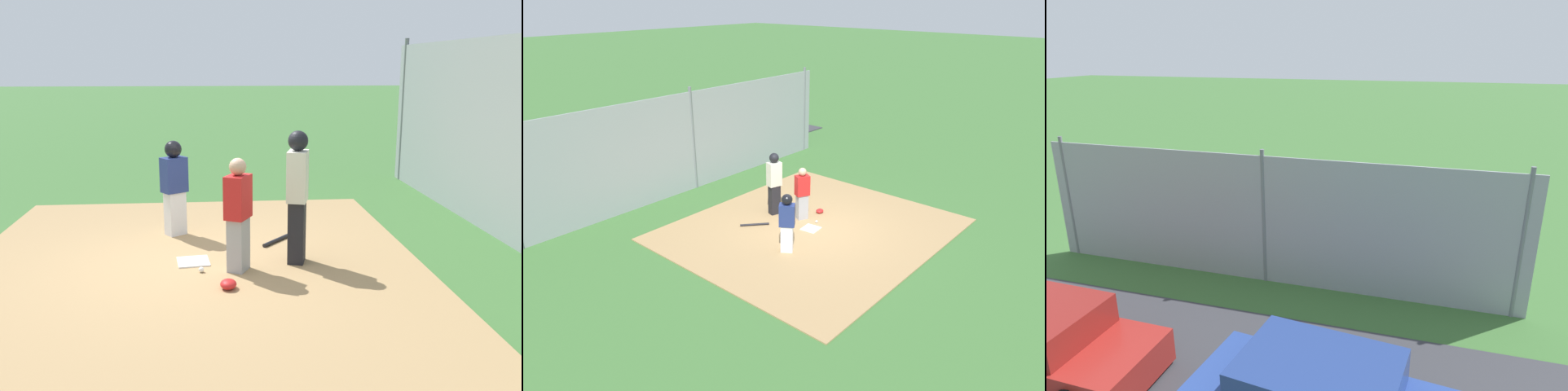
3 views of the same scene
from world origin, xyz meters
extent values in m
plane|color=#3D6B33|center=(0.00, 0.00, 0.00)|extent=(140.00, 140.00, 0.00)
cube|color=#A88456|center=(0.00, 0.00, 0.01)|extent=(7.20, 6.40, 0.03)
cube|color=white|center=(0.00, 0.00, 0.04)|extent=(0.49, 0.49, 0.02)
cube|color=#9E9EA3|center=(-0.37, -0.62, 0.39)|extent=(0.37, 0.33, 0.73)
cube|color=red|center=(-0.37, -0.62, 1.05)|extent=(0.46, 0.40, 0.58)
sphere|color=tan|center=(-0.37, -0.62, 1.45)|extent=(0.23, 0.23, 0.23)
cube|color=black|center=(-0.11, -1.45, 0.47)|extent=(0.35, 0.29, 0.88)
cube|color=beige|center=(-0.11, -1.45, 1.26)|extent=(0.44, 0.36, 0.70)
sphere|color=black|center=(-0.11, -1.45, 1.75)|extent=(0.28, 0.28, 0.28)
cube|color=silver|center=(1.38, 0.32, 0.39)|extent=(0.35, 0.37, 0.71)
cube|color=navy|center=(1.38, 0.32, 1.02)|extent=(0.43, 0.46, 0.56)
sphere|color=tan|center=(1.38, 0.32, 1.42)|extent=(0.22, 0.22, 0.22)
sphere|color=black|center=(1.38, 0.32, 1.44)|extent=(0.27, 0.27, 0.27)
cylinder|color=black|center=(0.87, -1.32, 0.06)|extent=(0.65, 0.57, 0.06)
ellipsoid|color=red|center=(-1.01, -0.46, 0.09)|extent=(0.24, 0.20, 0.12)
sphere|color=white|center=(-0.41, -0.12, 0.07)|extent=(0.07, 0.07, 0.07)
cube|color=#93999E|center=(0.00, -4.88, 1.60)|extent=(12.00, 0.05, 3.20)
cylinder|color=slate|center=(-5.70, -4.88, 1.68)|extent=(0.10, 0.10, 3.35)
cylinder|color=slate|center=(0.00, -4.88, 1.68)|extent=(0.10, 0.10, 3.35)
cylinder|color=slate|center=(5.70, -4.88, 1.68)|extent=(0.10, 0.10, 3.35)
cylinder|color=black|center=(-1.16, -8.30, 0.34)|extent=(0.60, 0.19, 0.60)
cube|color=navy|center=(2.51, -9.13, 1.04)|extent=(2.47, 1.81, 0.56)
cylinder|color=black|center=(1.39, -8.15, 0.34)|extent=(0.62, 0.24, 0.60)
camera|label=1|loc=(-7.60, -0.29, 2.74)|focal=39.01mm
camera|label=2|loc=(9.70, 7.48, 6.07)|focal=34.03mm
camera|label=3|loc=(3.86, -14.34, 5.55)|focal=31.17mm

